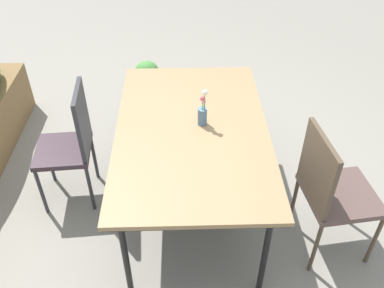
{
  "coord_description": "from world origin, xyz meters",
  "views": [
    {
      "loc": [
        -2.21,
        0.05,
        2.47
      ],
      "look_at": [
        0.03,
        -0.02,
        0.64
      ],
      "focal_mm": 38.6,
      "sensor_mm": 36.0,
      "label": 1
    }
  ],
  "objects_px": {
    "chair_near_left": "(331,188)",
    "dining_table": "(192,134)",
    "chair_far_side": "(72,141)",
    "flower_vase": "(203,112)",
    "potted_plant": "(148,83)"
  },
  "relations": [
    {
      "from": "dining_table",
      "to": "potted_plant",
      "type": "xyz_separation_m",
      "value": [
        1.47,
        0.42,
        -0.47
      ]
    },
    {
      "from": "dining_table",
      "to": "chair_far_side",
      "type": "xyz_separation_m",
      "value": [
        0.17,
        0.89,
        -0.18
      ]
    },
    {
      "from": "potted_plant",
      "to": "flower_vase",
      "type": "bearing_deg",
      "value": -161.01
    },
    {
      "from": "chair_near_left",
      "to": "flower_vase",
      "type": "height_order",
      "value": "flower_vase"
    },
    {
      "from": "chair_near_left",
      "to": "potted_plant",
      "type": "distance_m",
      "value": 2.29
    },
    {
      "from": "dining_table",
      "to": "chair_far_side",
      "type": "bearing_deg",
      "value": 79.37
    },
    {
      "from": "potted_plant",
      "to": "chair_far_side",
      "type": "bearing_deg",
      "value": 159.99
    },
    {
      "from": "chair_near_left",
      "to": "flower_vase",
      "type": "xyz_separation_m",
      "value": [
        0.44,
        0.81,
        0.3
      ]
    },
    {
      "from": "chair_near_left",
      "to": "dining_table",
      "type": "bearing_deg",
      "value": -120.92
    },
    {
      "from": "dining_table",
      "to": "chair_near_left",
      "type": "height_order",
      "value": "chair_near_left"
    },
    {
      "from": "dining_table",
      "to": "flower_vase",
      "type": "height_order",
      "value": "flower_vase"
    },
    {
      "from": "dining_table",
      "to": "flower_vase",
      "type": "distance_m",
      "value": 0.17
    },
    {
      "from": "chair_near_left",
      "to": "flower_vase",
      "type": "relative_size",
      "value": 3.6
    },
    {
      "from": "dining_table",
      "to": "chair_near_left",
      "type": "xyz_separation_m",
      "value": [
        -0.39,
        -0.89,
        -0.16
      ]
    },
    {
      "from": "dining_table",
      "to": "chair_near_left",
      "type": "bearing_deg",
      "value": -113.72
    }
  ]
}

